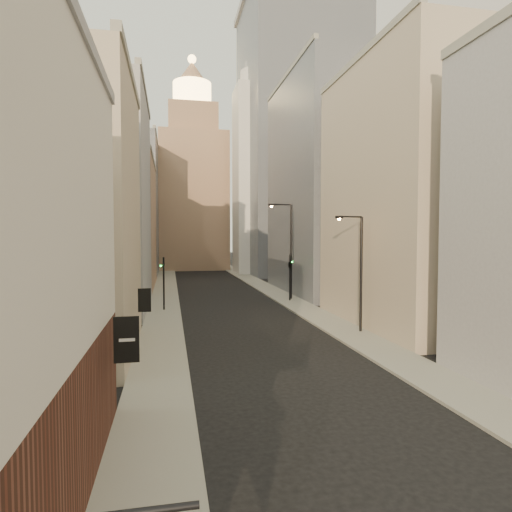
{
  "coord_description": "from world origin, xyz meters",
  "views": [
    {
      "loc": [
        -5.9,
        -0.17,
        6.93
      ],
      "look_at": [
        -1.14,
        23.41,
        5.81
      ],
      "focal_mm": 30.0,
      "sensor_mm": 36.0,
      "label": 1
    }
  ],
  "objects_px": {
    "clock_tower": "(193,186)",
    "white_tower": "(257,173)",
    "streetlamp_mid": "(359,267)",
    "streetlamp_far": "(289,246)",
    "traffic_light_right": "(290,266)",
    "traffic_light_left": "(164,273)"
  },
  "relations": [
    {
      "from": "streetlamp_mid",
      "to": "white_tower",
      "type": "bearing_deg",
      "value": 77.9
    },
    {
      "from": "clock_tower",
      "to": "white_tower",
      "type": "relative_size",
      "value": 1.08
    },
    {
      "from": "white_tower",
      "to": "traffic_light_right",
      "type": "height_order",
      "value": "white_tower"
    },
    {
      "from": "clock_tower",
      "to": "traffic_light_left",
      "type": "bearing_deg",
      "value": -96.01
    },
    {
      "from": "traffic_light_left",
      "to": "traffic_light_right",
      "type": "height_order",
      "value": "same"
    },
    {
      "from": "streetlamp_far",
      "to": "traffic_light_left",
      "type": "bearing_deg",
      "value": -169.12
    },
    {
      "from": "traffic_light_left",
      "to": "traffic_light_right",
      "type": "xyz_separation_m",
      "value": [
        12.97,
        3.21,
        0.29
      ]
    },
    {
      "from": "clock_tower",
      "to": "traffic_light_right",
      "type": "bearing_deg",
      "value": -81.29
    },
    {
      "from": "traffic_light_left",
      "to": "clock_tower",
      "type": "bearing_deg",
      "value": -114.16
    },
    {
      "from": "traffic_light_left",
      "to": "traffic_light_right",
      "type": "bearing_deg",
      "value": 175.74
    },
    {
      "from": "clock_tower",
      "to": "traffic_light_right",
      "type": "xyz_separation_m",
      "value": [
        7.49,
        -48.88,
        -13.85
      ]
    },
    {
      "from": "streetlamp_mid",
      "to": "streetlamp_far",
      "type": "bearing_deg",
      "value": 82.87
    },
    {
      "from": "streetlamp_far",
      "to": "traffic_light_left",
      "type": "height_order",
      "value": "streetlamp_far"
    },
    {
      "from": "white_tower",
      "to": "traffic_light_right",
      "type": "distance_m",
      "value": 38.06
    },
    {
      "from": "white_tower",
      "to": "streetlamp_far",
      "type": "bearing_deg",
      "value": -95.61
    },
    {
      "from": "traffic_light_left",
      "to": "white_tower",
      "type": "bearing_deg",
      "value": -131.56
    },
    {
      "from": "clock_tower",
      "to": "traffic_light_right",
      "type": "height_order",
      "value": "clock_tower"
    },
    {
      "from": "traffic_light_right",
      "to": "clock_tower",
      "type": "bearing_deg",
      "value": -83.29
    },
    {
      "from": "streetlamp_far",
      "to": "white_tower",
      "type": "bearing_deg",
      "value": 76.97
    },
    {
      "from": "white_tower",
      "to": "traffic_light_right",
      "type": "bearing_deg",
      "value": -95.75
    },
    {
      "from": "clock_tower",
      "to": "streetlamp_far",
      "type": "distance_m",
      "value": 49.75
    },
    {
      "from": "streetlamp_far",
      "to": "traffic_light_right",
      "type": "bearing_deg",
      "value": -107.23
    }
  ]
}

